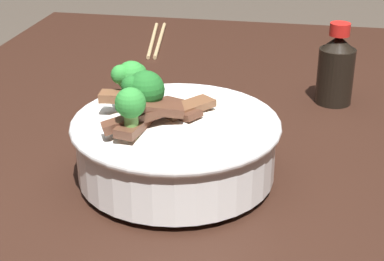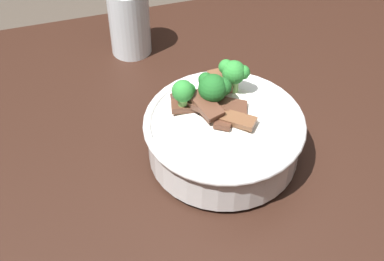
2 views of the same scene
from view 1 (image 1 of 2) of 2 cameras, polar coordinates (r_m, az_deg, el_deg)
The scene contains 4 objects.
dining_table at distance 0.88m, azimuth 0.95°, elevation -9.65°, with size 1.20×0.90×0.79m.
rice_bowl at distance 0.69m, azimuth -1.65°, elevation -0.79°, with size 0.23×0.23×0.13m.
chopsticks_pair at distance 1.22m, azimuth -3.30°, elevation 8.36°, with size 0.22×0.06×0.01m.
soy_sauce_bottle at distance 0.93m, azimuth 13.11°, elevation 5.57°, with size 0.05×0.05×0.12m.
Camera 1 is at (-0.71, -0.12, 1.14)m, focal length 57.94 mm.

